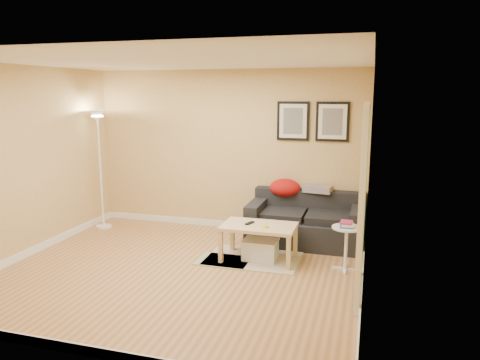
{
  "coord_description": "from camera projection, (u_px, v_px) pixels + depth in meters",
  "views": [
    {
      "loc": [
        2.26,
        -5.05,
        2.23
      ],
      "look_at": [
        0.55,
        0.85,
        1.05
      ],
      "focal_mm": 34.07,
      "sensor_mm": 36.0,
      "label": 1
    }
  ],
  "objects": [
    {
      "name": "framed_print_right",
      "position": [
        333.0,
        122.0,
        6.87
      ],
      "size": [
        0.5,
        0.04,
        0.6
      ],
      "primitive_type": null,
      "color": "black",
      "rests_on": "wall_back"
    },
    {
      "name": "baseboard_back",
      "position": [
        228.0,
        224.0,
        7.67
      ],
      "size": [
        4.5,
        0.02,
        0.1
      ],
      "primitive_type": "cube",
      "color": "white",
      "rests_on": "ground"
    },
    {
      "name": "side_table",
      "position": [
        346.0,
        249.0,
        5.77
      ],
      "size": [
        0.37,
        0.37,
        0.57
      ],
      "primitive_type": null,
      "color": "white",
      "rests_on": "ground"
    },
    {
      "name": "wall_right",
      "position": [
        368.0,
        180.0,
        4.94
      ],
      "size": [
        0.0,
        4.0,
        4.0
      ],
      "primitive_type": "plane",
      "rotation": [
        1.57,
        0.0,
        -1.57
      ],
      "color": "#DEB872",
      "rests_on": "ground"
    },
    {
      "name": "area_rug",
      "position": [
        253.0,
        258.0,
        6.21
      ],
      "size": [
        1.25,
        0.85,
        0.01
      ],
      "primitive_type": "cube",
      "color": "beige",
      "rests_on": "ground"
    },
    {
      "name": "coffee_table",
      "position": [
        259.0,
        242.0,
        6.13
      ],
      "size": [
        1.05,
        0.72,
        0.49
      ],
      "primitive_type": null,
      "rotation": [
        0.0,
        0.0,
        0.12
      ],
      "color": "#E6BE8C",
      "rests_on": "ground"
    },
    {
      "name": "red_throw",
      "position": [
        285.0,
        188.0,
        7.09
      ],
      "size": [
        0.48,
        0.36,
        0.28
      ],
      "primitive_type": null,
      "color": "red",
      "rests_on": "sofa"
    },
    {
      "name": "ceiling",
      "position": [
        175.0,
        61.0,
        5.31
      ],
      "size": [
        4.5,
        4.5,
        0.0
      ],
      "primitive_type": "plane",
      "rotation": [
        3.14,
        0.0,
        0.0
      ],
      "color": "white",
      "rests_on": "wall_back"
    },
    {
      "name": "book_stack",
      "position": [
        347.0,
        224.0,
        5.72
      ],
      "size": [
        0.17,
        0.22,
        0.07
      ],
      "primitive_type": null,
      "rotation": [
        0.0,
        0.0,
        0.02
      ],
      "color": "#3764A6",
      "rests_on": "side_table"
    },
    {
      "name": "sofa",
      "position": [
        306.0,
        219.0,
        6.8
      ],
      "size": [
        1.7,
        0.9,
        0.75
      ],
      "primitive_type": null,
      "color": "black",
      "rests_on": "ground"
    },
    {
      "name": "remote_control",
      "position": [
        250.0,
        223.0,
        6.13
      ],
      "size": [
        0.1,
        0.17,
        0.02
      ],
      "primitive_type": "cube",
      "rotation": [
        0.0,
        0.0,
        -0.37
      ],
      "color": "black",
      "rests_on": "coffee_table"
    },
    {
      "name": "baseboard_front",
      "position": [
        87.0,
        350.0,
        3.92
      ],
      "size": [
        4.5,
        0.02,
        0.1
      ],
      "primitive_type": "cube",
      "color": "white",
      "rests_on": "ground"
    },
    {
      "name": "framed_print_left",
      "position": [
        293.0,
        121.0,
        7.03
      ],
      "size": [
        0.5,
        0.04,
        0.6
      ],
      "primitive_type": null,
      "color": "black",
      "rests_on": "wall_back"
    },
    {
      "name": "wall_front",
      "position": [
        76.0,
        210.0,
        3.67
      ],
      "size": [
        4.5,
        0.0,
        4.5
      ],
      "primitive_type": "plane",
      "rotation": [
        -1.57,
        0.0,
        0.0
      ],
      "color": "#DEB872",
      "rests_on": "ground"
    },
    {
      "name": "wall_left",
      "position": [
        25.0,
        162.0,
        6.17
      ],
      "size": [
        0.0,
        4.0,
        4.0
      ],
      "primitive_type": "plane",
      "rotation": [
        1.57,
        0.0,
        1.57
      ],
      "color": "#DEB872",
      "rests_on": "ground"
    },
    {
      "name": "baseboard_left",
      "position": [
        33.0,
        250.0,
        6.41
      ],
      "size": [
        0.02,
        4.0,
        0.1
      ],
      "primitive_type": "cube",
      "color": "white",
      "rests_on": "ground"
    },
    {
      "name": "green_runner",
      "position": [
        223.0,
        261.0,
        6.13
      ],
      "size": [
        0.7,
        0.5,
        0.01
      ],
      "primitive_type": "cube",
      "color": "#668C4C",
      "rests_on": "ground"
    },
    {
      "name": "tape_roll",
      "position": [
        266.0,
        227.0,
        5.95
      ],
      "size": [
        0.07,
        0.07,
        0.03
      ],
      "primitive_type": "cylinder",
      "color": "yellow",
      "rests_on": "coffee_table"
    },
    {
      "name": "storage_bin",
      "position": [
        260.0,
        250.0,
        6.15
      ],
      "size": [
        0.47,
        0.34,
        0.29
      ],
      "primitive_type": null,
      "color": "white",
      "rests_on": "ground"
    },
    {
      "name": "floor_lamp",
      "position": [
        101.0,
        173.0,
        7.49
      ],
      "size": [
        0.25,
        0.25,
        1.96
      ],
      "primitive_type": null,
      "color": "white",
      "rests_on": "ground"
    },
    {
      "name": "wall_back",
      "position": [
        227.0,
        150.0,
        7.44
      ],
      "size": [
        4.5,
        0.0,
        4.5
      ],
      "primitive_type": "plane",
      "rotation": [
        1.57,
        0.0,
        0.0
      ],
      "color": "#DEB872",
      "rests_on": "ground"
    },
    {
      "name": "floor",
      "position": [
        180.0,
        271.0,
        5.8
      ],
      "size": [
        4.5,
        4.5,
        0.0
      ],
      "primitive_type": "plane",
      "color": "tan",
      "rests_on": "ground"
    },
    {
      "name": "baseboard_right",
      "position": [
        362.0,
        287.0,
        5.18
      ],
      "size": [
        0.02,
        4.0,
        0.1
      ],
      "primitive_type": "cube",
      "color": "white",
      "rests_on": "ground"
    },
    {
      "name": "plaid_throw",
      "position": [
        318.0,
        189.0,
        6.98
      ],
      "size": [
        0.45,
        0.32,
        0.1
      ],
      "primitive_type": null,
      "rotation": [
        0.0,
        0.0,
        -0.14
      ],
      "color": "tan",
      "rests_on": "sofa"
    },
    {
      "name": "doorway",
      "position": [
        362.0,
        207.0,
        4.87
      ],
      "size": [
        0.12,
        1.01,
        2.13
      ],
      "primitive_type": null,
      "color": "white",
      "rests_on": "ground"
    }
  ]
}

